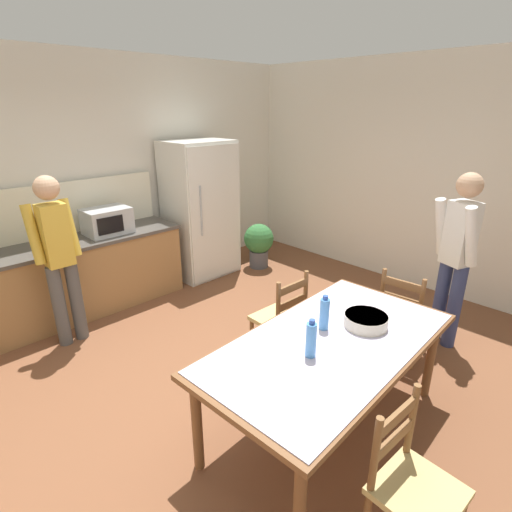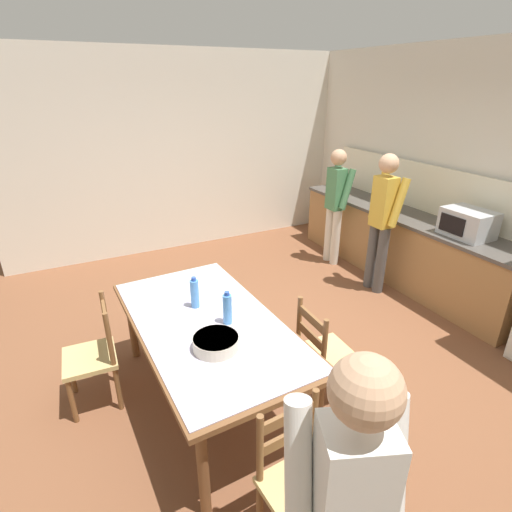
# 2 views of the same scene
# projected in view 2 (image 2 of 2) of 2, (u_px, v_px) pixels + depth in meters

# --- Properties ---
(ground_plane) EXTENTS (8.32, 8.32, 0.00)m
(ground_plane) POSITION_uv_depth(u_px,v_px,m) (288.00, 354.00, 3.92)
(ground_plane) COLOR brown
(wall_back) EXTENTS (6.52, 0.12, 2.90)m
(wall_back) POSITION_uv_depth(u_px,v_px,m) (498.00, 180.00, 4.43)
(wall_back) COLOR silver
(wall_back) RESTS_ON ground
(wall_left) EXTENTS (0.12, 5.20, 2.90)m
(wall_left) POSITION_uv_depth(u_px,v_px,m) (179.00, 154.00, 6.00)
(wall_left) COLOR silver
(wall_left) RESTS_ON ground
(kitchen_counter) EXTENTS (3.44, 0.66, 0.89)m
(kitchen_counter) POSITION_uv_depth(u_px,v_px,m) (399.00, 245.00, 5.35)
(kitchen_counter) COLOR #9E7042
(kitchen_counter) RESTS_ON ground
(counter_splashback) EXTENTS (3.40, 0.03, 0.60)m
(counter_splashback) POSITION_uv_depth(u_px,v_px,m) (425.00, 188.00, 5.18)
(counter_splashback) COLOR #EFE8CB
(counter_splashback) RESTS_ON kitchen_counter
(microwave) EXTENTS (0.50, 0.39, 0.30)m
(microwave) POSITION_uv_depth(u_px,v_px,m) (468.00, 223.00, 4.35)
(microwave) COLOR #B2B7BC
(microwave) RESTS_ON kitchen_counter
(dining_table) EXTENTS (2.01, 1.12, 0.76)m
(dining_table) POSITION_uv_depth(u_px,v_px,m) (208.00, 329.00, 3.11)
(dining_table) COLOR brown
(dining_table) RESTS_ON ground
(bottle_near_centre) EXTENTS (0.07, 0.07, 0.27)m
(bottle_near_centre) POSITION_uv_depth(u_px,v_px,m) (195.00, 293.00, 3.22)
(bottle_near_centre) COLOR #4C8ED6
(bottle_near_centre) RESTS_ON dining_table
(bottle_off_centre) EXTENTS (0.07, 0.07, 0.27)m
(bottle_off_centre) POSITION_uv_depth(u_px,v_px,m) (227.00, 309.00, 3.01)
(bottle_off_centre) COLOR #4C8ED6
(bottle_off_centre) RESTS_ON dining_table
(serving_bowl) EXTENTS (0.32, 0.32, 0.09)m
(serving_bowl) POSITION_uv_depth(u_px,v_px,m) (216.00, 342.00, 2.75)
(serving_bowl) COLOR beige
(serving_bowl) RESTS_ON dining_table
(chair_side_far_right) EXTENTS (0.43, 0.41, 0.91)m
(chair_side_far_right) POSITION_uv_depth(u_px,v_px,m) (323.00, 354.00, 3.22)
(chair_side_far_right) COLOR brown
(chair_side_far_right) RESTS_ON ground
(chair_side_near_left) EXTENTS (0.44, 0.42, 0.91)m
(chair_side_near_left) POSITION_uv_depth(u_px,v_px,m) (94.00, 356.00, 3.20)
(chair_side_near_left) COLOR brown
(chair_side_near_left) RESTS_ON ground
(chair_head_end) EXTENTS (0.43, 0.45, 0.91)m
(chair_head_end) POSITION_uv_depth(u_px,v_px,m) (300.00, 483.00, 2.19)
(chair_head_end) COLOR brown
(chair_head_end) RESTS_ON ground
(person_at_sink) EXTENTS (0.41, 0.28, 1.63)m
(person_at_sink) POSITION_uv_depth(u_px,v_px,m) (336.00, 201.00, 5.57)
(person_at_sink) COLOR silver
(person_at_sink) RESTS_ON ground
(person_at_counter) EXTENTS (0.43, 0.30, 1.72)m
(person_at_counter) POSITION_uv_depth(u_px,v_px,m) (382.00, 217.00, 4.78)
(person_at_counter) COLOR #4C4C4C
(person_at_counter) RESTS_ON ground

